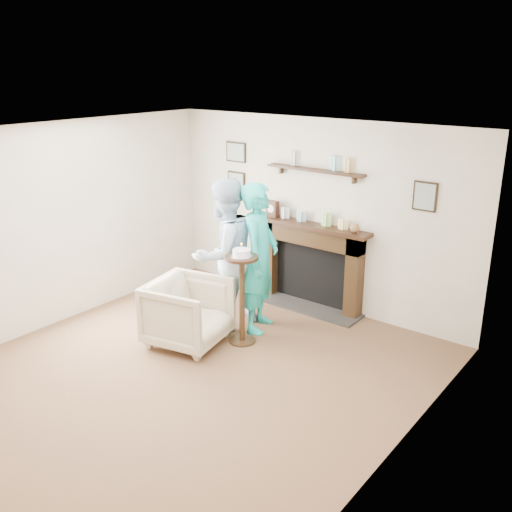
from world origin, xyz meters
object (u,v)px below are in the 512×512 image
(man, at_px, (226,324))
(armchair, at_px, (190,342))
(pedestal_table, at_px, (242,282))
(woman, at_px, (259,327))

(man, bearing_deg, armchair, 6.93)
(man, distance_m, pedestal_table, 0.92)
(man, distance_m, woman, 0.43)
(pedestal_table, bearing_deg, armchair, -139.54)
(armchair, height_order, pedestal_table, pedestal_table)
(armchair, bearing_deg, woman, -37.68)
(armchair, bearing_deg, pedestal_table, -61.41)
(pedestal_table, bearing_deg, woman, 99.72)
(woman, distance_m, pedestal_table, 0.87)
(armchair, relative_size, woman, 0.47)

